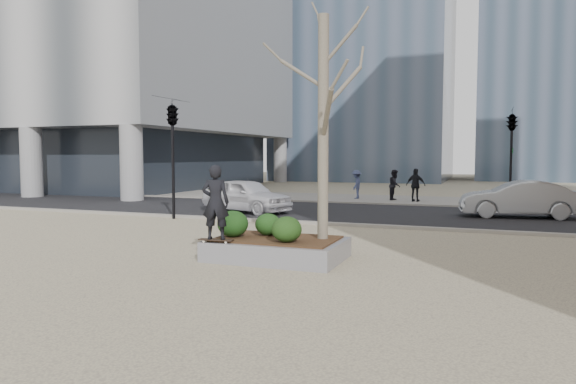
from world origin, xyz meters
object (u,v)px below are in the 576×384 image
at_px(planter, 277,249).
at_px(police_car, 246,195).
at_px(skateboard, 216,241).
at_px(skateboarder, 216,202).

bearing_deg(planter, police_car, 119.75).
distance_m(skateboard, police_car, 10.17).
distance_m(skateboard, skateboarder, 0.86).
relative_size(skateboard, skateboarder, 0.47).
bearing_deg(skateboard, police_car, 104.64).
bearing_deg(police_car, skateboard, -139.69).
bearing_deg(planter, skateboarder, -141.34).
relative_size(planter, skateboard, 3.85).
height_order(skateboard, skateboarder, skateboarder).
xyz_separation_m(planter, skateboarder, (-1.10, -0.88, 1.12)).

